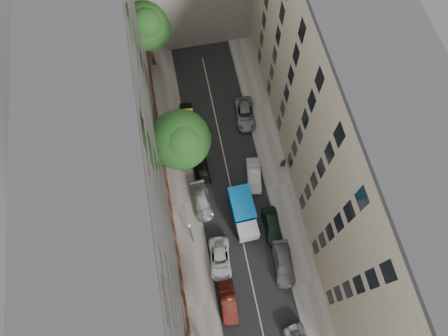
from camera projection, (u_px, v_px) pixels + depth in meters
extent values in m
plane|color=#4C4C49|center=(233.00, 195.00, 45.50)|extent=(120.00, 120.00, 0.00)
cube|color=black|center=(233.00, 195.00, 45.49)|extent=(8.00, 44.00, 0.02)
cube|color=gray|center=(185.00, 204.00, 45.00)|extent=(3.00, 44.00, 0.15)
cube|color=gray|center=(279.00, 186.00, 45.86)|extent=(3.00, 44.00, 0.15)
cube|color=#4F4C49|center=(114.00, 179.00, 35.49)|extent=(8.00, 44.00, 20.00)
cube|color=#BDB093|center=(350.00, 137.00, 37.21)|extent=(8.00, 44.00, 20.00)
cube|color=black|center=(243.00, 216.00, 43.88)|extent=(2.38, 5.82, 0.32)
cube|color=silver|center=(248.00, 232.00, 42.19)|extent=(2.18, 1.76, 1.82)
cube|color=#0C81EF|center=(242.00, 205.00, 43.23)|extent=(2.44, 3.90, 1.92)
cylinder|color=black|center=(238.00, 236.00, 43.12)|extent=(0.30, 0.90, 0.90)
cylinder|color=black|center=(256.00, 232.00, 43.28)|extent=(0.30, 0.90, 0.90)
cylinder|color=black|center=(231.00, 204.00, 44.60)|extent=(0.30, 0.90, 0.90)
cylinder|color=black|center=(249.00, 200.00, 44.76)|extent=(0.30, 0.90, 0.90)
imported|color=#4E150F|center=(228.00, 302.00, 40.12)|extent=(1.68, 4.37, 1.42)
imported|color=silver|center=(220.00, 259.00, 41.92)|extent=(2.66, 4.90, 1.31)
imported|color=#B8B7BC|center=(202.00, 201.00, 44.49)|extent=(2.10, 4.71, 1.34)
imported|color=black|center=(202.00, 170.00, 46.01)|extent=(1.59, 3.89, 1.32)
imported|color=black|center=(187.00, 119.00, 48.72)|extent=(1.88, 4.44, 1.43)
imported|color=slate|center=(283.00, 264.00, 41.65)|extent=(2.39, 5.03, 1.42)
imported|color=black|center=(272.00, 226.00, 43.27)|extent=(1.94, 4.43, 1.48)
imported|color=silver|center=(254.00, 175.00, 45.70)|extent=(2.14, 4.49, 1.42)
imported|color=gray|center=(245.00, 114.00, 49.04)|extent=(2.75, 5.12, 1.37)
cylinder|color=#382619|center=(185.00, 159.00, 45.50)|extent=(0.36, 0.36, 3.02)
cylinder|color=#382619|center=(183.00, 149.00, 43.13)|extent=(0.24, 0.24, 2.16)
sphere|color=#1F4717|center=(181.00, 140.00, 41.20)|extent=(6.37, 6.37, 6.37)
sphere|color=#1F4717|center=(189.00, 139.00, 42.37)|extent=(4.77, 4.77, 4.77)
sphere|color=#1F4717|center=(175.00, 148.00, 41.50)|extent=(4.46, 4.46, 4.46)
sphere|color=#1F4717|center=(183.00, 141.00, 39.87)|extent=(4.14, 4.14, 4.14)
cylinder|color=#382619|center=(153.00, 56.00, 51.27)|extent=(0.36, 0.36, 3.28)
cylinder|color=#382619|center=(149.00, 40.00, 48.70)|extent=(0.24, 0.24, 2.34)
sphere|color=#1F4717|center=(145.00, 27.00, 46.60)|extent=(5.56, 5.56, 5.56)
sphere|color=#1F4717|center=(154.00, 30.00, 47.86)|extent=(4.17, 4.17, 4.17)
sphere|color=#1F4717|center=(141.00, 35.00, 46.95)|extent=(3.89, 3.89, 3.89)
sphere|color=#1F4717|center=(146.00, 24.00, 45.18)|extent=(3.62, 3.62, 3.62)
cylinder|color=#195937|center=(192.00, 234.00, 40.29)|extent=(0.14, 0.14, 6.32)
sphere|color=silver|center=(189.00, 225.00, 37.30)|extent=(0.36, 0.36, 0.36)
imported|color=black|center=(283.00, 163.00, 45.92)|extent=(0.75, 0.57, 1.86)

